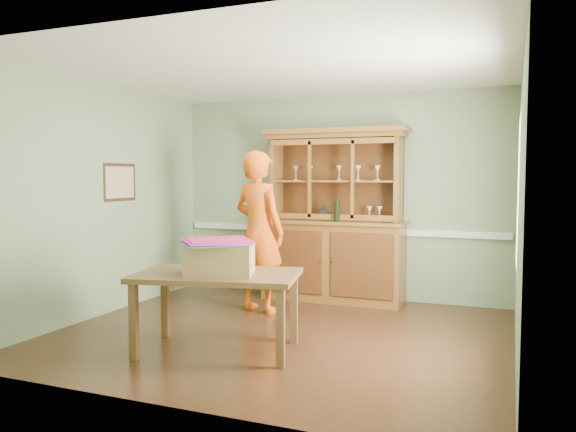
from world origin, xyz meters
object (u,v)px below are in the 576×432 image
at_px(dining_table, 217,282).
at_px(person, 259,232).
at_px(cardboard_box, 220,259).
at_px(china_hutch, 334,240).

distance_m(dining_table, person, 1.62).
bearing_deg(cardboard_box, dining_table, 136.98).
height_order(dining_table, person, person).
xyz_separation_m(dining_table, cardboard_box, (0.06, -0.06, 0.22)).
bearing_deg(person, china_hutch, -107.84).
bearing_deg(dining_table, person, 88.52).
height_order(china_hutch, cardboard_box, china_hutch).
xyz_separation_m(china_hutch, cardboard_box, (-0.28, -2.56, 0.09)).
bearing_deg(cardboard_box, person, 102.59).
relative_size(dining_table, person, 0.84).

